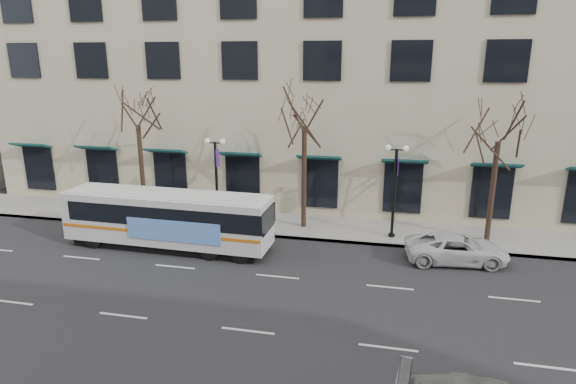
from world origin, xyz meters
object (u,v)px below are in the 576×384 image
(lamp_post_right, at_px, (395,187))
(city_bus, at_px, (169,218))
(tree_far_mid, at_px, (305,109))
(tree_far_right, at_px, (500,123))
(tree_far_left, at_px, (137,109))
(lamp_post_left, at_px, (217,178))
(white_pickup, at_px, (457,249))

(lamp_post_right, bearing_deg, city_bus, -161.95)
(tree_far_mid, bearing_deg, tree_far_right, -0.00)
(tree_far_left, relative_size, lamp_post_left, 1.60)
(tree_far_mid, height_order, white_pickup, tree_far_mid)
(tree_far_left, height_order, lamp_post_right, tree_far_left)
(lamp_post_left, bearing_deg, tree_far_right, 2.29)
(tree_far_mid, relative_size, lamp_post_left, 1.64)
(tree_far_left, xyz_separation_m, lamp_post_right, (15.01, -0.60, -3.75))
(lamp_post_right, distance_m, city_bus, 11.94)
(tree_far_right, bearing_deg, lamp_post_right, -173.15)
(lamp_post_left, bearing_deg, lamp_post_right, 0.00)
(lamp_post_left, bearing_deg, tree_far_left, 173.17)
(tree_far_left, height_order, tree_far_mid, tree_far_mid)
(white_pickup, bearing_deg, city_bus, 88.68)
(tree_far_mid, distance_m, white_pickup, 10.64)
(lamp_post_left, xyz_separation_m, white_pickup, (13.07, -2.43, -2.27))
(tree_far_mid, height_order, city_bus, tree_far_mid)
(tree_far_mid, xyz_separation_m, tree_far_right, (10.00, -0.00, -0.48))
(tree_far_left, xyz_separation_m, tree_far_right, (20.00, 0.00, -0.28))
(tree_far_right, height_order, lamp_post_right, tree_far_right)
(tree_far_mid, xyz_separation_m, lamp_post_right, (5.01, -0.60, -3.96))
(tree_far_left, distance_m, tree_far_mid, 10.00)
(city_bus, bearing_deg, tree_far_left, 132.55)
(tree_far_mid, xyz_separation_m, lamp_post_left, (-4.99, -0.60, -3.96))
(tree_far_mid, bearing_deg, city_bus, -145.72)
(tree_far_left, xyz_separation_m, tree_far_mid, (10.00, 0.00, 0.21))
(tree_far_mid, xyz_separation_m, city_bus, (-6.28, -4.28, -5.30))
(tree_far_left, height_order, city_bus, tree_far_left)
(tree_far_left, bearing_deg, white_pickup, -9.52)
(tree_far_mid, relative_size, lamp_post_right, 1.64)
(tree_far_right, xyz_separation_m, city_bus, (-16.28, -4.28, -4.81))
(tree_far_left, height_order, tree_far_right, tree_far_left)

